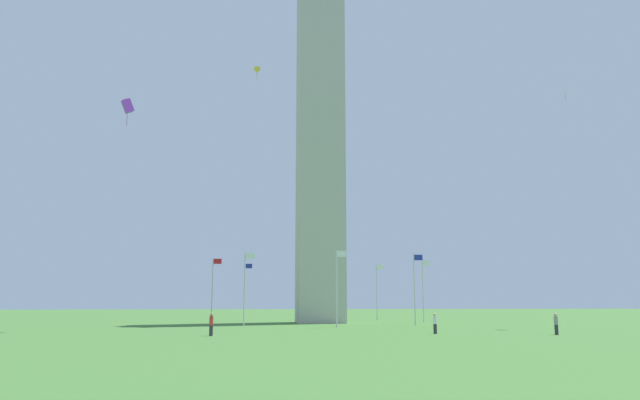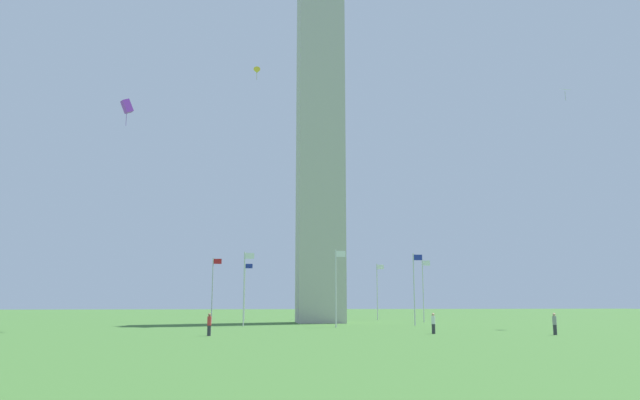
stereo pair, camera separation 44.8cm
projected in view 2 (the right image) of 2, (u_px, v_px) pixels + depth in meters
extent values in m
plane|color=#3D6B2D|center=(320.00, 323.00, 73.71)|extent=(260.00, 260.00, 0.00)
cube|color=#B7B2A8|center=(320.00, 142.00, 77.74)|extent=(5.89, 5.89, 47.12)
cylinder|color=silver|center=(423.00, 291.00, 76.04)|extent=(0.14, 0.14, 8.07)
cube|color=white|center=(426.00, 263.00, 76.71)|extent=(1.00, 0.03, 0.64)
cylinder|color=silver|center=(377.00, 292.00, 84.91)|extent=(0.14, 0.14, 8.07)
cube|color=white|center=(380.00, 267.00, 85.59)|extent=(1.00, 0.03, 0.64)
cylinder|color=silver|center=(309.00, 292.00, 87.63)|extent=(0.14, 0.14, 8.07)
cube|color=#1E2D99|center=(313.00, 268.00, 88.31)|extent=(1.00, 0.03, 0.64)
cylinder|color=silver|center=(245.00, 291.00, 82.60)|extent=(0.14, 0.14, 8.07)
cube|color=#1E2D99|center=(249.00, 266.00, 83.28)|extent=(1.00, 0.03, 0.64)
cylinder|color=silver|center=(212.00, 290.00, 72.76)|extent=(0.14, 0.14, 8.07)
cube|color=red|center=(218.00, 261.00, 73.44)|extent=(1.00, 0.03, 0.64)
cylinder|color=silver|center=(244.00, 289.00, 63.89)|extent=(0.14, 0.14, 8.07)
cube|color=white|center=(250.00, 256.00, 64.57)|extent=(1.00, 0.03, 0.64)
cylinder|color=silver|center=(336.00, 288.00, 61.17)|extent=(0.14, 0.14, 8.07)
cube|color=white|center=(341.00, 254.00, 61.85)|extent=(1.00, 0.03, 0.64)
cylinder|color=silver|center=(414.00, 289.00, 66.20)|extent=(0.14, 0.14, 8.07)
cube|color=#1E2D99|center=(418.00, 257.00, 66.88)|extent=(1.00, 0.03, 0.64)
cylinder|color=#2D2D38|center=(555.00, 330.00, 47.04)|extent=(0.29, 0.29, 0.80)
cylinder|color=gray|center=(554.00, 320.00, 47.17)|extent=(0.32, 0.32, 0.70)
sphere|color=tan|center=(554.00, 315.00, 47.25)|extent=(0.24, 0.24, 0.24)
cylinder|color=#2D2D38|center=(434.00, 329.00, 48.70)|extent=(0.29, 0.29, 0.80)
cylinder|color=white|center=(433.00, 320.00, 48.83)|extent=(0.32, 0.32, 0.66)
sphere|color=tan|center=(433.00, 314.00, 48.91)|extent=(0.24, 0.24, 0.24)
cylinder|color=#2D2D38|center=(209.00, 331.00, 45.73)|extent=(0.29, 0.29, 0.80)
cylinder|color=red|center=(209.00, 321.00, 45.86)|extent=(0.32, 0.32, 0.71)
sphere|color=#936B4C|center=(210.00, 315.00, 45.94)|extent=(0.24, 0.24, 0.24)
cone|color=yellow|center=(257.00, 71.00, 75.46)|extent=(0.87, 1.01, 1.06)
cylinder|color=#A4921C|center=(257.00, 76.00, 75.34)|extent=(0.04, 0.04, 1.04)
cube|color=white|center=(565.00, 89.00, 64.69)|extent=(0.99, 0.93, 0.37)
cylinder|color=#A7A7A7|center=(565.00, 96.00, 64.56)|extent=(0.04, 0.04, 1.13)
cube|color=purple|center=(127.00, 106.00, 59.04)|extent=(1.41, 1.22, 1.50)
cylinder|color=#67278E|center=(126.00, 117.00, 58.84)|extent=(0.04, 0.04, 1.75)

